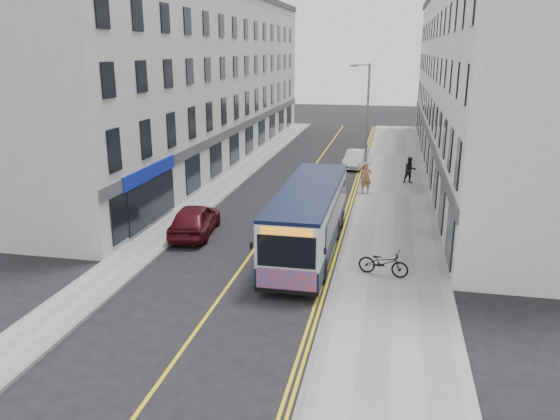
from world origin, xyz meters
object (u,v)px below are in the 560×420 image
at_px(city_bus, 309,217).
at_px(pedestrian_far, 410,170).
at_px(car_maroon, 195,219).
at_px(bicycle, 383,263).
at_px(car_white, 356,159).
at_px(streetlamp, 366,121).
at_px(pedestrian_near, 366,178).

relative_size(city_bus, pedestrian_far, 5.91).
relative_size(city_bus, car_maroon, 2.26).
height_order(bicycle, car_white, car_white).
xyz_separation_m(streetlamp, car_white, (-0.97, 6.08, -3.72)).
bearing_deg(pedestrian_far, streetlamp, -177.11).
xyz_separation_m(streetlamp, bicycle, (1.70, -15.31, -3.73)).
bearing_deg(pedestrian_near, bicycle, -100.53).
relative_size(pedestrian_near, car_maroon, 0.42).
xyz_separation_m(pedestrian_near, car_maroon, (-7.85, -9.49, -0.31)).
xyz_separation_m(pedestrian_far, car_maroon, (-10.61, -12.84, -0.22)).
relative_size(streetlamp, bicycle, 3.94).
distance_m(pedestrian_far, car_maroon, 16.65).
distance_m(pedestrian_far, car_white, 6.41).
height_order(bicycle, car_maroon, car_maroon).
relative_size(city_bus, pedestrian_near, 5.35).
bearing_deg(pedestrian_near, streetlamp, 80.37).
distance_m(streetlamp, pedestrian_far, 4.67).
bearing_deg(streetlamp, bicycle, -83.67).
height_order(city_bus, pedestrian_near, city_bus).
xyz_separation_m(city_bus, bicycle, (3.39, -2.31, -1.01)).
height_order(pedestrian_far, car_white, pedestrian_far).
relative_size(streetlamp, car_maroon, 1.73).
xyz_separation_m(car_white, car_maroon, (-6.60, -17.83, 0.12)).
bearing_deg(pedestrian_far, city_bus, -125.37).
bearing_deg(pedestrian_far, car_white, 111.97).
distance_m(bicycle, pedestrian_far, 16.46).
bearing_deg(pedestrian_near, city_bus, -117.14).
height_order(city_bus, pedestrian_far, city_bus).
height_order(pedestrian_near, pedestrian_far, pedestrian_near).
xyz_separation_m(city_bus, car_maroon, (-5.87, 1.26, -0.87)).
relative_size(car_white, car_maroon, 0.88).
distance_m(city_bus, car_maroon, 6.07).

